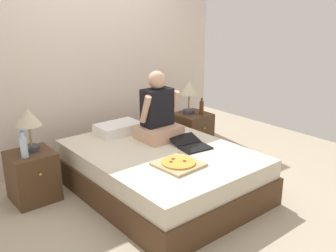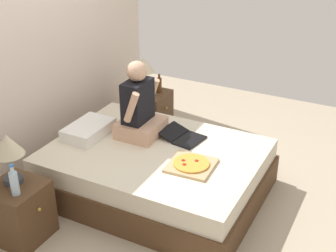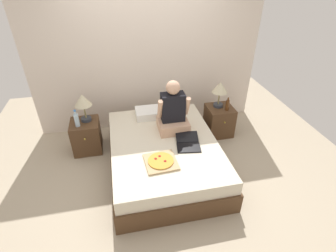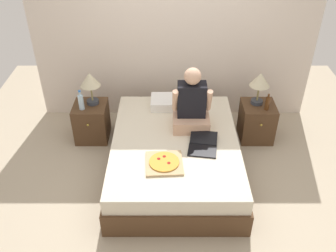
{
  "view_description": "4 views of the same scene",
  "coord_description": "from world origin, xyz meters",
  "views": [
    {
      "loc": [
        -2.3,
        -2.91,
        1.94
      ],
      "look_at": [
        0.09,
        -0.02,
        0.74
      ],
      "focal_mm": 40.0,
      "sensor_mm": 36.0,
      "label": 1
    },
    {
      "loc": [
        -3.42,
        -1.91,
        2.71
      ],
      "look_at": [
        -0.06,
        -0.17,
        0.81
      ],
      "focal_mm": 50.0,
      "sensor_mm": 36.0,
      "label": 2
    },
    {
      "loc": [
        -0.57,
        -2.94,
        2.7
      ],
      "look_at": [
        0.05,
        -0.04,
        0.77
      ],
      "focal_mm": 28.0,
      "sensor_mm": 36.0,
      "label": 3
    },
    {
      "loc": [
        -0.09,
        -3.51,
        3.18
      ],
      "look_at": [
        -0.1,
        -0.12,
        0.77
      ],
      "focal_mm": 40.0,
      "sensor_mm": 36.0,
      "label": 4
    }
  ],
  "objects": [
    {
      "name": "laptop",
      "position": [
        0.31,
        -0.15,
        0.51
      ],
      "size": [
        0.37,
        0.46,
        0.07
      ],
      "color": "black",
      "rests_on": "bed"
    },
    {
      "name": "nightstand_right",
      "position": [
        1.13,
        0.71,
        0.26
      ],
      "size": [
        0.44,
        0.47,
        0.52
      ],
      "color": "#4C331E",
      "rests_on": "ground"
    },
    {
      "name": "lamp_on_left_nightstand",
      "position": [
        -1.09,
        0.76,
        0.85
      ],
      "size": [
        0.26,
        0.26,
        0.45
      ],
      "color": "#333842",
      "rests_on": "nightstand_left"
    },
    {
      "name": "lamp_on_right_nightstand",
      "position": [
        1.1,
        0.76,
        0.85
      ],
      "size": [
        0.26,
        0.26,
        0.45
      ],
      "color": "#333842",
      "rests_on": "nightstand_right"
    },
    {
      "name": "pizza_box",
      "position": [
        -0.13,
        -0.44,
        0.51
      ],
      "size": [
        0.42,
        0.42,
        0.05
      ],
      "color": "tan",
      "rests_on": "bed"
    },
    {
      "name": "water_bottle",
      "position": [
        -1.21,
        0.62,
        0.63
      ],
      "size": [
        0.07,
        0.07,
        0.28
      ],
      "color": "silver",
      "rests_on": "nightstand_left"
    },
    {
      "name": "nightstand_left",
      "position": [
        -1.13,
        0.71,
        0.26
      ],
      "size": [
        0.44,
        0.47,
        0.52
      ],
      "color": "#4C331E",
      "rests_on": "ground"
    },
    {
      "name": "pillow",
      "position": [
        -0.05,
        0.74,
        0.55
      ],
      "size": [
        0.52,
        0.34,
        0.12
      ],
      "primitive_type": "cube",
      "color": "white",
      "rests_on": "bed"
    },
    {
      "name": "bed",
      "position": [
        0.0,
        0.0,
        0.24
      ],
      "size": [
        1.54,
        2.05,
        0.49
      ],
      "color": "#4C331E",
      "rests_on": "ground"
    },
    {
      "name": "person_seated",
      "position": [
        0.2,
        0.29,
        0.77
      ],
      "size": [
        0.47,
        0.4,
        0.78
      ],
      "color": "tan",
      "rests_on": "bed"
    },
    {
      "name": "wall_back",
      "position": [
        0.0,
        1.38,
        1.25
      ],
      "size": [
        3.91,
        0.12,
        2.5
      ],
      "primitive_type": "cube",
      "color": "beige",
      "rests_on": "ground"
    },
    {
      "name": "ground_plane",
      "position": [
        0.0,
        0.0,
        0.0
      ],
      "size": [
        5.91,
        5.91,
        0.0
      ],
      "primitive_type": "plane",
      "color": "tan"
    },
    {
      "name": "beer_bottle",
      "position": [
        1.2,
        0.61,
        0.62
      ],
      "size": [
        0.06,
        0.06,
        0.23
      ],
      "color": "#512D14",
      "rests_on": "nightstand_right"
    }
  ]
}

